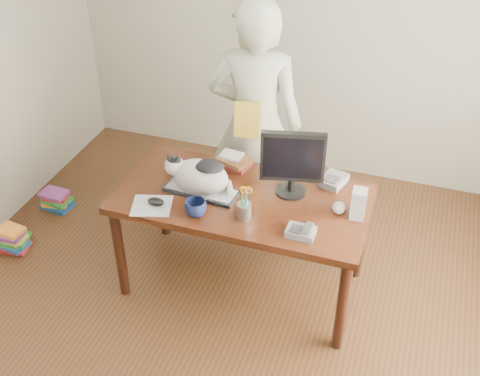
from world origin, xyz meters
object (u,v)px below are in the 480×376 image
at_px(book_stack, 233,161).
at_px(book_pile_b, 56,200).
at_px(desk, 246,208).
at_px(calculator, 333,180).
at_px(keyboard, 201,191).
at_px(cat, 198,175).
at_px(monitor, 293,161).
at_px(baseball, 339,208).
at_px(book_pile_a, 12,239).
at_px(pen_cup, 244,209).
at_px(coffee_mug, 196,208).
at_px(mouse, 156,202).
at_px(speaker, 358,204).
at_px(person, 255,125).
at_px(phone, 301,232).

distance_m(book_stack, book_pile_b, 1.70).
distance_m(desk, calculator, 0.60).
xyz_separation_m(keyboard, book_stack, (0.09, 0.36, 0.02)).
height_order(desk, keyboard, keyboard).
distance_m(desk, cat, 0.41).
height_order(monitor, baseball, monitor).
distance_m(cat, book_stack, 0.39).
distance_m(keyboard, book_pile_b, 1.66).
relative_size(monitor, book_pile_a, 1.66).
relative_size(cat, pen_cup, 2.01).
relative_size(coffee_mug, baseball, 1.65).
height_order(pen_cup, mouse, pen_cup).
relative_size(pen_cup, speaker, 1.21).
xyz_separation_m(mouse, calculator, (0.99, 0.58, 0.00)).
height_order(person, book_pile_a, person).
distance_m(coffee_mug, book_pile_b, 1.79).
relative_size(keyboard, monitor, 1.10).
bearing_deg(phone, monitor, 115.10).
bearing_deg(keyboard, person, 82.00).
bearing_deg(desk, pen_cup, -74.47).
relative_size(coffee_mug, book_stack, 0.51).
bearing_deg(phone, baseball, 60.80).
xyz_separation_m(baseball, person, (-0.72, 0.59, 0.13)).
bearing_deg(calculator, monitor, -123.84).
bearing_deg(keyboard, book_stack, 81.03).
distance_m(baseball, book_pile_a, 2.47).
height_order(speaker, book_pile_a, speaker).
xyz_separation_m(calculator, person, (-0.63, 0.29, 0.14)).
bearing_deg(person, pen_cup, 94.95).
xyz_separation_m(coffee_mug, book_pile_a, (-1.54, 0.07, -0.72)).
bearing_deg(pen_cup, keyboard, 154.84).
bearing_deg(monitor, keyboard, -176.11).
relative_size(monitor, pen_cup, 1.92).
distance_m(coffee_mug, baseball, 0.87).
distance_m(desk, monitor, 0.49).
height_order(desk, person, person).
relative_size(cat, mouse, 3.76).
bearing_deg(person, mouse, 58.81).
bearing_deg(coffee_mug, desk, 59.17).
relative_size(keyboard, coffee_mug, 3.68).
height_order(keyboard, book_stack, book_stack).
relative_size(coffee_mug, person, 0.07).
bearing_deg(book_pile_b, keyboard, -15.05).
height_order(phone, baseball, baseball).
bearing_deg(cat, book_pile_a, -168.99).
height_order(speaker, person, person).
relative_size(desk, cat, 3.41).
relative_size(cat, person, 0.26).
distance_m(baseball, book_pile_b, 2.46).
bearing_deg(desk, baseball, -5.08).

